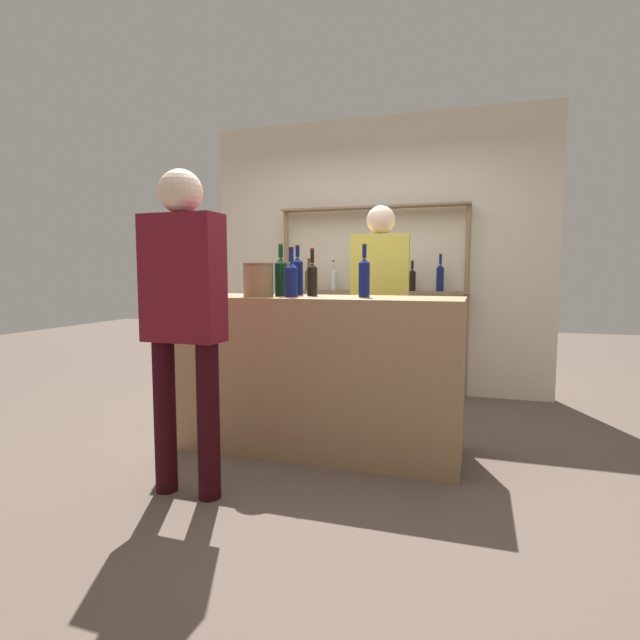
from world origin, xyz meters
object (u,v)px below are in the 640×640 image
at_px(ice_bucket, 258,280).
at_px(customer_left, 183,306).
at_px(counter_bottle_5, 281,276).
at_px(counter_bottle_4, 298,275).
at_px(counter_bottle_0, 291,278).
at_px(counter_bottle_3, 312,278).
at_px(server_behind_counter, 380,295).
at_px(counter_bottle_2, 213,277).
at_px(counter_bottle_1, 364,276).

height_order(ice_bucket, customer_left, customer_left).
relative_size(counter_bottle_5, customer_left, 0.21).
distance_m(ice_bucket, customer_left, 0.80).
distance_m(counter_bottle_4, customer_left, 1.11).
relative_size(counter_bottle_4, ice_bucket, 1.58).
bearing_deg(counter_bottle_5, counter_bottle_0, -44.46).
distance_m(counter_bottle_3, server_behind_counter, 0.83).
bearing_deg(counter_bottle_2, server_behind_counter, 40.04).
bearing_deg(customer_left, counter_bottle_1, -39.83).
bearing_deg(counter_bottle_5, counter_bottle_3, 24.27).
distance_m(counter_bottle_4, ice_bucket, 0.34).
bearing_deg(counter_bottle_4, counter_bottle_2, -160.42).
height_order(counter_bottle_1, ice_bucket, counter_bottle_1).
xyz_separation_m(counter_bottle_1, counter_bottle_5, (-0.60, 0.01, 0.01)).
xyz_separation_m(counter_bottle_3, ice_bucket, (-0.31, -0.22, -0.01)).
bearing_deg(counter_bottle_5, counter_bottle_4, 66.78).
xyz_separation_m(counter_bottle_0, ice_bucket, (-0.24, -0.01, -0.01)).
bearing_deg(counter_bottle_5, counter_bottle_2, -174.54).
height_order(counter_bottle_0, customer_left, customer_left).
xyz_separation_m(counter_bottle_4, server_behind_counter, (0.48, 0.68, -0.17)).
xyz_separation_m(counter_bottle_3, counter_bottle_4, (-0.13, 0.07, 0.02)).
bearing_deg(counter_bottle_2, counter_bottle_3, 11.10).
bearing_deg(ice_bucket, counter_bottle_5, 49.52).
bearing_deg(ice_bucket, counter_bottle_3, 35.35).
distance_m(counter_bottle_1, counter_bottle_4, 0.56).
distance_m(counter_bottle_1, counter_bottle_2, 1.10).
relative_size(customer_left, server_behind_counter, 1.00).
xyz_separation_m(counter_bottle_1, counter_bottle_3, (-0.39, 0.10, -0.01)).
distance_m(counter_bottle_0, counter_bottle_1, 0.48).
height_order(counter_bottle_3, server_behind_counter, server_behind_counter).
distance_m(counter_bottle_3, customer_left, 1.09).
height_order(counter_bottle_0, counter_bottle_1, counter_bottle_1).
height_order(counter_bottle_1, counter_bottle_3, counter_bottle_1).
height_order(counter_bottle_1, counter_bottle_4, counter_bottle_4).
relative_size(counter_bottle_2, counter_bottle_5, 0.93).
height_order(counter_bottle_2, counter_bottle_5, counter_bottle_5).
height_order(counter_bottle_0, server_behind_counter, server_behind_counter).
bearing_deg(counter_bottle_5, ice_bucket, -130.48).
bearing_deg(counter_bottle_0, server_behind_counter, 66.31).
bearing_deg(counter_bottle_4, counter_bottle_5, -113.22).
distance_m(counter_bottle_4, server_behind_counter, 0.85).
distance_m(counter_bottle_0, counter_bottle_2, 0.64).
distance_m(counter_bottle_5, ice_bucket, 0.17).
bearing_deg(counter_bottle_4, server_behind_counter, 54.93).
distance_m(ice_bucket, server_behind_counter, 1.17).
relative_size(counter_bottle_3, server_behind_counter, 0.19).
bearing_deg(customer_left, counter_bottle_4, -12.29).
height_order(counter_bottle_5, server_behind_counter, server_behind_counter).
distance_m(counter_bottle_2, counter_bottle_4, 0.61).
xyz_separation_m(counter_bottle_0, counter_bottle_5, (-0.12, 0.12, 0.02)).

